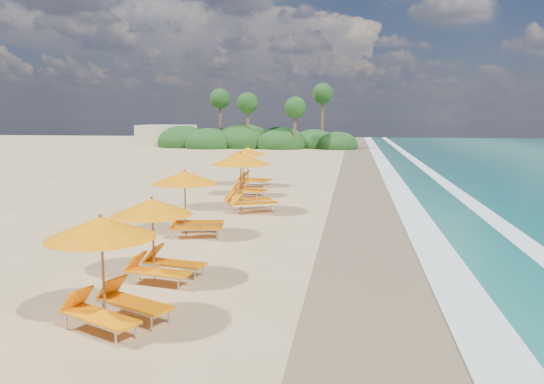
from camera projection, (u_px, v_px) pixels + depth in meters
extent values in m
plane|color=#D4B47D|center=(272.00, 223.00, 19.67)|extent=(160.00, 160.00, 0.00)
cube|color=#7B6449|center=(379.00, 227.00, 19.05)|extent=(4.00, 160.00, 0.01)
cube|color=white|center=(421.00, 227.00, 18.81)|extent=(1.20, 160.00, 0.01)
cube|color=white|center=(508.00, 230.00, 18.35)|extent=(0.80, 160.00, 0.01)
cylinder|color=olive|center=(103.00, 271.00, 10.08)|extent=(0.05, 0.05, 2.10)
cone|color=orange|center=(101.00, 227.00, 9.95)|extent=(2.85, 2.85, 0.42)
sphere|color=olive|center=(100.00, 215.00, 9.91)|extent=(0.08, 0.08, 0.08)
cylinder|color=olive|center=(153.00, 240.00, 12.83)|extent=(0.05, 0.05, 2.00)
cone|color=orange|center=(152.00, 207.00, 12.71)|extent=(2.39, 2.39, 0.40)
sphere|color=olive|center=(152.00, 198.00, 12.68)|extent=(0.07, 0.07, 0.07)
cylinder|color=olive|center=(185.00, 204.00, 17.54)|extent=(0.05, 0.05, 2.18)
cone|color=orange|center=(185.00, 177.00, 17.41)|extent=(2.64, 2.64, 0.44)
sphere|color=olive|center=(184.00, 170.00, 17.38)|extent=(0.08, 0.08, 0.08)
cylinder|color=olive|center=(241.00, 183.00, 21.94)|extent=(0.06, 0.06, 2.46)
cone|color=orange|center=(241.00, 159.00, 21.79)|extent=(3.41, 3.41, 0.49)
sphere|color=olive|center=(241.00, 152.00, 21.75)|extent=(0.09, 0.09, 0.09)
cylinder|color=olive|center=(244.00, 177.00, 26.29)|extent=(0.05, 0.05, 1.93)
cone|color=orange|center=(244.00, 161.00, 26.17)|extent=(2.37, 2.37, 0.39)
sphere|color=olive|center=(243.00, 157.00, 26.14)|extent=(0.07, 0.07, 0.07)
cylinder|color=olive|center=(248.00, 167.00, 30.00)|extent=(0.05, 0.05, 2.20)
cone|color=orange|center=(248.00, 151.00, 29.87)|extent=(2.44, 2.44, 0.44)
sphere|color=olive|center=(248.00, 147.00, 29.83)|extent=(0.08, 0.08, 0.08)
ellipsoid|color=#163D14|center=(281.00, 143.00, 64.47)|extent=(6.40, 6.40, 4.16)
ellipsoid|color=#163D14|center=(243.00, 142.00, 66.21)|extent=(7.20, 7.20, 4.68)
ellipsoid|color=#163D14|center=(209.00, 144.00, 64.89)|extent=(6.00, 6.00, 3.90)
ellipsoid|color=#163D14|center=(314.00, 143.00, 65.82)|extent=(5.60, 5.60, 3.64)
ellipsoid|color=#163D14|center=(183.00, 142.00, 67.46)|extent=(6.60, 6.60, 4.29)
ellipsoid|color=#163D14|center=(337.00, 145.00, 63.41)|extent=(5.00, 5.00, 3.25)
cylinder|color=brown|center=(295.00, 129.00, 61.94)|extent=(0.36, 0.36, 5.00)
sphere|color=#163D14|center=(295.00, 108.00, 61.57)|extent=(2.60, 2.60, 2.60)
cylinder|color=brown|center=(248.00, 126.00, 63.80)|extent=(0.36, 0.36, 5.60)
sphere|color=#163D14|center=(248.00, 103.00, 63.39)|extent=(2.60, 2.60, 2.60)
cylinder|color=brown|center=(220.00, 123.00, 66.33)|extent=(0.36, 0.36, 6.20)
sphere|color=#163D14|center=(220.00, 99.00, 65.87)|extent=(2.60, 2.60, 2.60)
cylinder|color=brown|center=(322.00, 121.00, 65.25)|extent=(0.36, 0.36, 6.80)
sphere|color=#163D14|center=(323.00, 93.00, 64.75)|extent=(2.60, 2.60, 2.60)
cube|color=beige|center=(167.00, 136.00, 69.77)|extent=(7.00, 5.00, 2.80)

